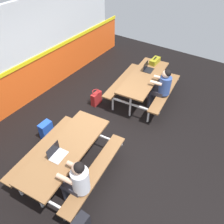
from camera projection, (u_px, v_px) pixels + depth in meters
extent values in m
cube|color=black|center=(112.00, 129.00, 5.69)|extent=(10.00, 10.00, 0.02)
cube|color=#E55119|center=(35.00, 78.00, 6.41)|extent=(8.00, 0.12, 1.10)
cube|color=yellow|center=(32.00, 60.00, 5.99)|extent=(8.00, 0.03, 0.10)
cube|color=silver|center=(23.00, 31.00, 5.53)|extent=(6.72, 0.12, 1.40)
cube|color=brown|center=(66.00, 149.00, 4.26)|extent=(2.14, 0.96, 0.04)
cube|color=brown|center=(95.00, 171.00, 4.23)|extent=(1.99, 0.48, 0.04)
cube|color=brown|center=(43.00, 147.00, 4.68)|extent=(1.99, 0.48, 0.04)
cube|color=white|center=(39.00, 197.00, 3.93)|extent=(0.04, 0.04, 0.70)
cube|color=white|center=(38.00, 196.00, 3.91)|extent=(0.20, 1.55, 0.04)
cube|color=white|center=(64.00, 214.00, 3.85)|extent=(0.04, 0.04, 0.41)
cube|color=white|center=(19.00, 189.00, 4.21)|extent=(0.04, 0.04, 0.41)
cube|color=white|center=(91.00, 133.00, 5.07)|extent=(0.04, 0.04, 0.70)
cube|color=white|center=(91.00, 132.00, 5.05)|extent=(0.20, 1.55, 0.04)
cube|color=white|center=(111.00, 146.00, 4.99)|extent=(0.04, 0.04, 0.41)
cube|color=white|center=(73.00, 130.00, 5.35)|extent=(0.04, 0.04, 0.41)
cube|color=brown|center=(144.00, 77.00, 6.15)|extent=(2.14, 0.96, 0.04)
cube|color=brown|center=(165.00, 92.00, 6.12)|extent=(1.99, 0.48, 0.04)
cube|color=brown|center=(123.00, 80.00, 6.57)|extent=(1.99, 0.48, 0.04)
cube|color=white|center=(130.00, 105.00, 5.82)|extent=(0.04, 0.04, 0.70)
cube|color=white|center=(130.00, 104.00, 5.80)|extent=(0.20, 1.55, 0.04)
cube|color=white|center=(148.00, 116.00, 5.74)|extent=(0.04, 0.04, 0.41)
cube|color=white|center=(113.00, 104.00, 6.10)|extent=(0.04, 0.04, 0.41)
cube|color=white|center=(153.00, 74.00, 6.97)|extent=(0.04, 0.04, 0.70)
cube|color=white|center=(153.00, 73.00, 6.94)|extent=(0.20, 1.55, 0.04)
cube|color=white|center=(169.00, 82.00, 6.88)|extent=(0.04, 0.04, 0.41)
cube|color=white|center=(138.00, 74.00, 7.24)|extent=(0.04, 0.04, 0.41)
cylinder|color=#2D2D38|center=(66.00, 193.00, 4.12)|extent=(0.11, 0.11, 0.45)
cylinder|color=#2D2D38|center=(71.00, 185.00, 4.24)|extent=(0.11, 0.11, 0.45)
cube|color=#2D2D38|center=(74.00, 184.00, 3.94)|extent=(0.34, 0.41, 0.12)
cylinder|color=silver|center=(81.00, 181.00, 3.72)|extent=(0.30, 0.30, 0.48)
cylinder|color=tan|center=(65.00, 179.00, 3.63)|extent=(0.11, 0.31, 0.08)
cylinder|color=tan|center=(75.00, 166.00, 3.82)|extent=(0.11, 0.31, 0.08)
sphere|color=tan|center=(78.00, 168.00, 3.51)|extent=(0.20, 0.20, 0.20)
sphere|color=black|center=(79.00, 168.00, 3.48)|extent=(0.18, 0.18, 0.18)
cylinder|color=#2D2D38|center=(149.00, 100.00, 6.19)|extent=(0.11, 0.11, 0.45)
cylinder|color=#2D2D38|center=(152.00, 96.00, 6.31)|extent=(0.11, 0.11, 0.45)
cube|color=#2D2D38|center=(157.00, 91.00, 6.01)|extent=(0.34, 0.41, 0.12)
cylinder|color=#334C8C|center=(165.00, 85.00, 5.79)|extent=(0.30, 0.30, 0.48)
cylinder|color=beige|center=(156.00, 83.00, 5.71)|extent=(0.11, 0.31, 0.08)
cylinder|color=beige|center=(160.00, 78.00, 5.89)|extent=(0.11, 0.31, 0.08)
sphere|color=beige|center=(166.00, 74.00, 5.58)|extent=(0.20, 0.20, 0.20)
sphere|color=black|center=(168.00, 73.00, 5.55)|extent=(0.18, 0.18, 0.18)
cube|color=silver|center=(59.00, 156.00, 4.10)|extent=(0.34, 0.25, 0.01)
cube|color=black|center=(53.00, 150.00, 4.07)|extent=(0.32, 0.04, 0.21)
cube|color=black|center=(149.00, 70.00, 6.37)|extent=(0.34, 0.25, 0.01)
cube|color=black|center=(146.00, 66.00, 6.33)|extent=(0.32, 0.04, 0.21)
cube|color=olive|center=(155.00, 61.00, 6.64)|extent=(0.40, 0.18, 0.14)
cube|color=black|center=(155.00, 58.00, 6.58)|extent=(0.16, 0.02, 0.02)
cube|color=black|center=(76.00, 224.00, 3.78)|extent=(0.21, 0.04, 0.19)
cube|color=maroon|center=(96.00, 98.00, 6.32)|extent=(0.34, 0.14, 0.36)
torus|color=maroon|center=(96.00, 91.00, 6.16)|extent=(0.21, 0.21, 0.02)
cube|color=#1E47B2|center=(46.00, 130.00, 5.33)|extent=(0.30, 0.18, 0.44)
cube|color=#1E47B2|center=(44.00, 130.00, 5.42)|extent=(0.21, 0.04, 0.19)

